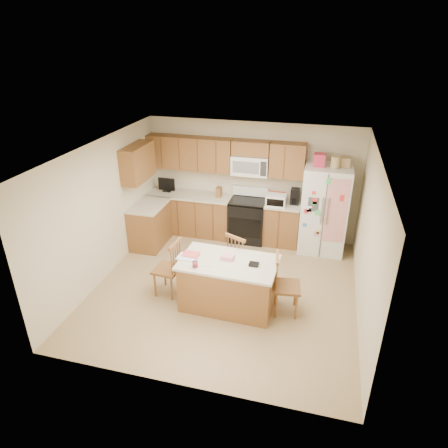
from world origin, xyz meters
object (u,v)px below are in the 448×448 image
(windsor_chair_left, at_px, (169,269))
(stove, at_px, (248,219))
(island, at_px, (228,283))
(windsor_chair_right, at_px, (285,286))
(refrigerator, at_px, (324,209))
(windsor_chair_back, at_px, (240,260))

(windsor_chair_left, bearing_deg, stove, 68.83)
(island, height_order, windsor_chair_right, windsor_chair_right)
(stove, bearing_deg, windsor_chair_right, -64.96)
(windsor_chair_right, bearing_deg, island, -175.16)
(stove, distance_m, windsor_chair_left, 2.49)
(stove, xyz_separation_m, island, (0.17, -2.40, -0.04))
(refrigerator, xyz_separation_m, island, (-1.40, -2.34, -0.49))
(refrigerator, xyz_separation_m, windsor_chair_left, (-2.47, -2.26, -0.44))
(stove, bearing_deg, windsor_chair_left, -111.17)
(island, relative_size, windsor_chair_left, 1.58)
(stove, xyz_separation_m, windsor_chair_right, (1.09, -2.32, 0.01))
(island, bearing_deg, windsor_chair_back, 85.57)
(refrigerator, bearing_deg, windsor_chair_left, -137.57)
(windsor_chair_right, bearing_deg, refrigerator, 77.88)
(windsor_chair_back, xyz_separation_m, windsor_chair_right, (0.86, -0.58, 0.00))
(stove, height_order, windsor_chair_back, stove)
(stove, bearing_deg, windsor_chair_back, -82.69)
(stove, height_order, windsor_chair_left, stove)
(refrigerator, bearing_deg, island, -120.89)
(refrigerator, relative_size, windsor_chair_back, 1.99)
(windsor_chair_right, bearing_deg, windsor_chair_left, 179.89)
(stove, relative_size, island, 0.70)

